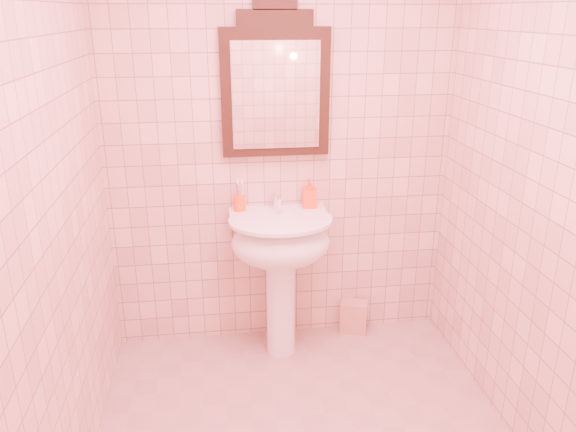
{
  "coord_description": "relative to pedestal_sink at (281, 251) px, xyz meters",
  "views": [
    {
      "loc": [
        -0.37,
        -2.04,
        1.95
      ],
      "look_at": [
        -0.03,
        0.55,
        0.99
      ],
      "focal_mm": 35.0,
      "sensor_mm": 36.0,
      "label": 1
    }
  ],
  "objects": [
    {
      "name": "back_wall",
      "position": [
        0.03,
        0.23,
        0.59
      ],
      "size": [
        2.0,
        0.02,
        2.5
      ],
      "primitive_type": "cube",
      "color": "beige",
      "rests_on": "floor"
    },
    {
      "name": "pedestal_sink",
      "position": [
        0.0,
        0.0,
        0.0
      ],
      "size": [
        0.58,
        0.58,
        0.86
      ],
      "color": "white",
      "rests_on": "floor"
    },
    {
      "name": "faucet",
      "position": [
        -0.0,
        0.14,
        0.26
      ],
      "size": [
        0.04,
        0.16,
        0.11
      ],
      "color": "white",
      "rests_on": "pedestal_sink"
    },
    {
      "name": "mirror",
      "position": [
        0.0,
        0.2,
        0.9
      ],
      "size": [
        0.6,
        0.06,
        0.84
      ],
      "color": "black",
      "rests_on": "back_wall"
    },
    {
      "name": "toothbrush_cup",
      "position": [
        -0.22,
        0.16,
        0.25
      ],
      "size": [
        0.07,
        0.07,
        0.16
      ],
      "rotation": [
        0.0,
        0.0,
        -0.02
      ],
      "color": "#F64914",
      "rests_on": "pedestal_sink"
    },
    {
      "name": "soap_dispenser",
      "position": [
        0.19,
        0.16,
        0.29
      ],
      "size": [
        0.08,
        0.08,
        0.17
      ],
      "primitive_type": "imported",
      "rotation": [
        0.0,
        0.0,
        -0.02
      ],
      "color": "#FF4215",
      "rests_on": "pedestal_sink"
    },
    {
      "name": "towel",
      "position": [
        0.49,
        0.17,
        -0.56
      ],
      "size": [
        0.19,
        0.16,
        0.21
      ],
      "primitive_type": "cube",
      "rotation": [
        0.0,
        0.0,
        -0.31
      ],
      "color": "tan",
      "rests_on": "floor"
    }
  ]
}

